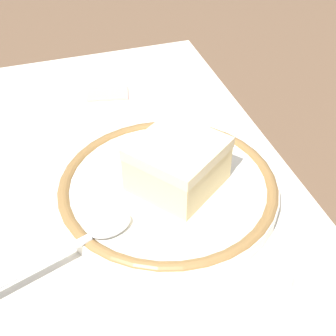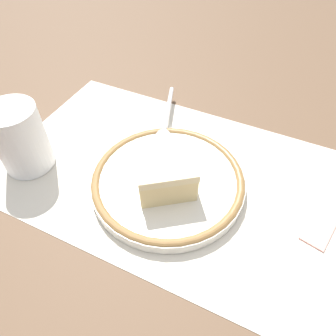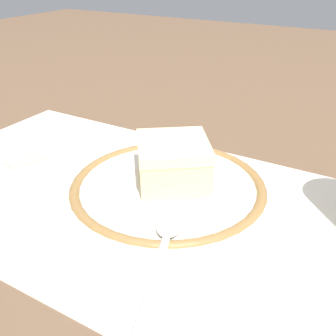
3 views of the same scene
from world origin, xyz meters
name	(u,v)px [view 3 (image 3 of 3)]	position (x,y,z in m)	size (l,w,h in m)	color
ground_plane	(134,199)	(0.00, 0.00, 0.00)	(2.40, 2.40, 0.00)	brown
placemat	(134,199)	(0.00, 0.00, 0.00)	(0.55, 0.30, 0.00)	beige
plate	(168,189)	(-0.03, -0.02, 0.01)	(0.21, 0.21, 0.02)	silver
cake_slice	(173,162)	(-0.03, -0.03, 0.04)	(0.10, 0.10, 0.05)	beige
spoon	(164,244)	(-0.08, 0.07, 0.02)	(0.06, 0.15, 0.01)	silver
sugar_packet	(27,157)	(0.17, -0.01, 0.00)	(0.05, 0.03, 0.01)	#E5998C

